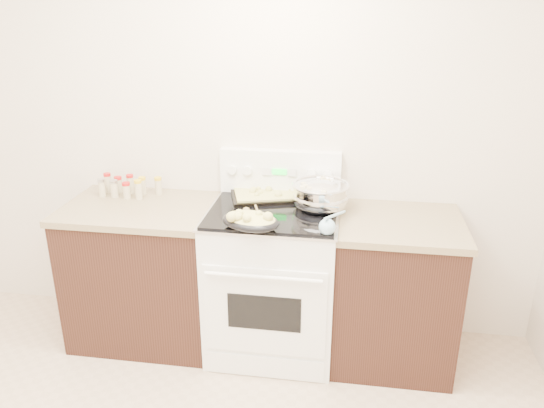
# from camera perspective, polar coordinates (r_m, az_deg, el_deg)

# --- Properties ---
(room_shell) EXTENTS (4.10, 3.60, 2.75)m
(room_shell) POSITION_cam_1_polar(r_m,az_deg,el_deg) (1.68, -19.35, 6.30)
(room_shell) COLOR beige
(room_shell) RESTS_ON ground
(counter_left) EXTENTS (0.93, 0.67, 0.92)m
(counter_left) POSITION_cam_1_polar(r_m,az_deg,el_deg) (3.53, -13.37, -7.07)
(counter_left) COLOR black
(counter_left) RESTS_ON ground
(counter_right) EXTENTS (0.73, 0.67, 0.92)m
(counter_right) POSITION_cam_1_polar(r_m,az_deg,el_deg) (3.32, 12.89, -9.03)
(counter_right) COLOR black
(counter_right) RESTS_ON ground
(kitchen_range) EXTENTS (0.78, 0.73, 1.22)m
(kitchen_range) POSITION_cam_1_polar(r_m,az_deg,el_deg) (3.31, 0.14, -7.91)
(kitchen_range) COLOR white
(kitchen_range) RESTS_ON ground
(mixing_bowl) EXTENTS (0.39, 0.39, 0.20)m
(mixing_bowl) POSITION_cam_1_polar(r_m,az_deg,el_deg) (3.13, 5.23, 0.90)
(mixing_bowl) COLOR silver
(mixing_bowl) RESTS_ON kitchen_range
(roasting_pan) EXTENTS (0.38, 0.32, 0.12)m
(roasting_pan) POSITION_cam_1_polar(r_m,az_deg,el_deg) (2.85, -2.38, -1.74)
(roasting_pan) COLOR black
(roasting_pan) RESTS_ON kitchen_range
(baking_sheet) EXTENTS (0.49, 0.40, 0.06)m
(baking_sheet) POSITION_cam_1_polar(r_m,az_deg,el_deg) (3.30, -0.67, 1.02)
(baking_sheet) COLOR black
(baking_sheet) RESTS_ON kitchen_range
(wooden_spoon) EXTENTS (0.10, 0.25, 0.04)m
(wooden_spoon) POSITION_cam_1_polar(r_m,az_deg,el_deg) (3.10, -2.41, -0.51)
(wooden_spoon) COLOR #9A8046
(wooden_spoon) RESTS_ON kitchen_range
(blue_ladle) EXTENTS (0.14, 0.29, 0.11)m
(blue_ladle) POSITION_cam_1_polar(r_m,az_deg,el_deg) (2.82, 6.03, -2.35)
(blue_ladle) COLOR #93C1DC
(blue_ladle) RESTS_ON kitchen_range
(spice_jars) EXTENTS (0.39, 0.15, 0.13)m
(spice_jars) POSITION_cam_1_polar(r_m,az_deg,el_deg) (3.52, -15.39, 1.84)
(spice_jars) COLOR #BFB28C
(spice_jars) RESTS_ON counter_left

